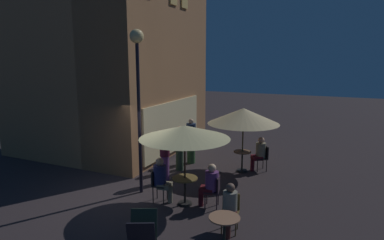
% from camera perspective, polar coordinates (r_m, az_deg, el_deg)
% --- Properties ---
extents(ground_plane, '(60.00, 60.00, 0.00)m').
position_cam_1_polar(ground_plane, '(10.07, -9.75, -13.01)').
color(ground_plane, '#2C2527').
extents(cafe_building, '(6.58, 6.70, 8.74)m').
position_cam_1_polar(cafe_building, '(13.84, -13.27, 11.85)').
color(cafe_building, '#A16C44').
rests_on(cafe_building, ground).
extents(street_lamp_near_corner, '(0.40, 0.40, 4.82)m').
position_cam_1_polar(street_lamp_near_corner, '(9.57, -9.39, 8.25)').
color(street_lamp_near_corner, black).
rests_on(street_lamp_near_corner, ground).
extents(menu_sandwich_board, '(0.82, 0.78, 0.91)m').
position_cam_1_polar(menu_sandwich_board, '(7.14, -8.56, -19.29)').
color(menu_sandwich_board, black).
rests_on(menu_sandwich_board, ground).
extents(cafe_table_0, '(0.62, 0.62, 0.74)m').
position_cam_1_polar(cafe_table_0, '(11.97, 8.70, -6.55)').
color(cafe_table_0, black).
rests_on(cafe_table_0, ground).
extents(cafe_table_1, '(0.71, 0.71, 0.78)m').
position_cam_1_polar(cafe_table_1, '(9.26, -1.24, -11.27)').
color(cafe_table_1, black).
rests_on(cafe_table_1, ground).
extents(cafe_table_2, '(0.66, 0.66, 0.75)m').
position_cam_1_polar(cafe_table_2, '(7.31, 5.63, -18.02)').
color(cafe_table_2, black).
rests_on(cafe_table_2, ground).
extents(patio_umbrella_0, '(2.52, 2.52, 2.31)m').
position_cam_1_polar(patio_umbrella_0, '(11.62, 8.91, 0.68)').
color(patio_umbrella_0, black).
rests_on(patio_umbrella_0, ground).
extents(patio_umbrella_1, '(2.47, 2.47, 2.25)m').
position_cam_1_polar(patio_umbrella_1, '(8.81, -1.28, -2.15)').
color(patio_umbrella_1, black).
rests_on(patio_umbrella_1, ground).
extents(cafe_chair_0, '(0.59, 0.59, 0.91)m').
position_cam_1_polar(cafe_chair_0, '(12.21, 12.24, -6.07)').
color(cafe_chair_0, black).
rests_on(cafe_chair_0, ground).
extents(cafe_chair_1, '(0.44, 0.44, 0.91)m').
position_cam_1_polar(cafe_chair_1, '(9.51, -6.05, -10.71)').
color(cafe_chair_1, black).
rests_on(cafe_chair_1, ground).
extents(cafe_chair_2, '(0.47, 0.47, 0.88)m').
position_cam_1_polar(cafe_chair_2, '(9.13, 3.99, -11.79)').
color(cafe_chair_2, black).
rests_on(cafe_chair_2, ground).
extents(cafe_chair_3, '(0.47, 0.47, 0.89)m').
position_cam_1_polar(cafe_chair_3, '(8.05, 6.69, -15.01)').
color(cafe_chair_3, '#4C3D1E').
rests_on(cafe_chair_3, ground).
extents(patron_seated_0, '(0.50, 0.54, 1.24)m').
position_cam_1_polar(patron_seated_0, '(12.12, 11.63, -5.40)').
color(patron_seated_0, '#50111A').
rests_on(patron_seated_0, ground).
extents(patron_seated_1, '(0.41, 0.55, 1.29)m').
position_cam_1_polar(patron_seated_1, '(9.41, -5.33, -9.84)').
color(patron_seated_1, '#7A7159').
rests_on(patron_seated_1, ground).
extents(patron_seated_2, '(0.44, 0.55, 1.23)m').
position_cam_1_polar(patron_seated_2, '(9.09, 3.15, -10.77)').
color(patron_seated_2, '#501219').
rests_on(patron_seated_2, ground).
extents(patron_seated_3, '(0.53, 0.39, 1.20)m').
position_cam_1_polar(patron_seated_3, '(7.86, 6.55, -14.52)').
color(patron_seated_3, '#461D1A').
rests_on(patron_seated_3, ground).
extents(patron_standing_4, '(0.32, 0.32, 1.64)m').
position_cam_1_polar(patron_standing_4, '(11.91, -2.18, -4.86)').
color(patron_standing_4, '#2A3E29').
rests_on(patron_standing_4, ground).
extents(patron_standing_5, '(0.37, 0.37, 1.75)m').
position_cam_1_polar(patron_standing_5, '(12.68, -0.16, -3.66)').
color(patron_standing_5, '#2D4E2A').
rests_on(patron_standing_5, ground).
extents(patron_standing_6, '(0.32, 0.32, 1.66)m').
position_cam_1_polar(patron_standing_6, '(10.75, -4.73, -6.55)').
color(patron_standing_6, '#63366D').
rests_on(patron_standing_6, ground).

